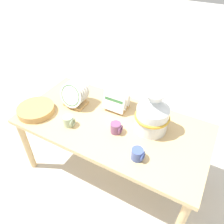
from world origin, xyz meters
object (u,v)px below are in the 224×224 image
(dish_rack_square_plates, at_px, (117,101))
(wicker_charger_stack, at_px, (36,110))
(ceramic_vase, at_px, (153,114))
(mug_plum_glaze, at_px, (116,128))
(mug_sage_glaze, at_px, (69,121))
(mug_cobalt_glaze, at_px, (138,154))
(dish_rack_round_plates, at_px, (74,95))

(dish_rack_square_plates, height_order, wicker_charger_stack, dish_rack_square_plates)
(ceramic_vase, distance_m, mug_plum_glaze, 0.28)
(ceramic_vase, relative_size, dish_rack_square_plates, 1.63)
(ceramic_vase, bearing_deg, mug_sage_glaze, -154.98)
(mug_cobalt_glaze, bearing_deg, ceramic_vase, 94.96)
(ceramic_vase, xyz_separation_m, dish_rack_round_plates, (-0.67, -0.03, -0.05))
(mug_sage_glaze, bearing_deg, mug_cobalt_glaze, -3.90)
(ceramic_vase, height_order, mug_sage_glaze, ceramic_vase)
(wicker_charger_stack, height_order, mug_sage_glaze, mug_sage_glaze)
(wicker_charger_stack, relative_size, mug_sage_glaze, 3.42)
(dish_rack_round_plates, relative_size, mug_sage_glaze, 2.61)
(dish_rack_round_plates, distance_m, mug_sage_glaze, 0.26)
(wicker_charger_stack, distance_m, mug_cobalt_glaze, 0.92)
(mug_sage_glaze, xyz_separation_m, mug_cobalt_glaze, (0.59, -0.04, 0.00))
(dish_rack_square_plates, distance_m, mug_sage_glaze, 0.43)
(dish_rack_round_plates, bearing_deg, wicker_charger_stack, -133.30)
(dish_rack_square_plates, distance_m, wicker_charger_stack, 0.67)
(dish_rack_square_plates, bearing_deg, mug_cobalt_glaze, -48.07)
(wicker_charger_stack, bearing_deg, mug_sage_glaze, 1.15)
(mug_plum_glaze, bearing_deg, dish_rack_round_plates, 165.14)
(dish_rack_square_plates, distance_m, mug_cobalt_glaze, 0.55)
(dish_rack_round_plates, height_order, mug_cobalt_glaze, dish_rack_round_plates)
(dish_rack_round_plates, bearing_deg, dish_rack_square_plates, 22.58)
(dish_rack_square_plates, relative_size, mug_sage_glaze, 2.38)
(ceramic_vase, bearing_deg, dish_rack_round_plates, -177.30)
(dish_rack_round_plates, xyz_separation_m, mug_plum_glaze, (0.46, -0.12, -0.06))
(dish_rack_square_plates, height_order, mug_cobalt_glaze, dish_rack_square_plates)
(dish_rack_round_plates, relative_size, mug_plum_glaze, 2.61)
(mug_plum_glaze, bearing_deg, dish_rack_square_plates, 116.43)
(dish_rack_round_plates, xyz_separation_m, dish_rack_square_plates, (0.33, 0.14, -0.03))
(mug_cobalt_glaze, bearing_deg, wicker_charger_stack, 177.92)
(wicker_charger_stack, bearing_deg, dish_rack_round_plates, 46.70)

